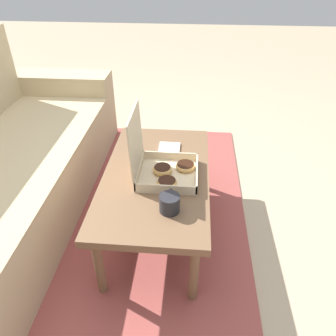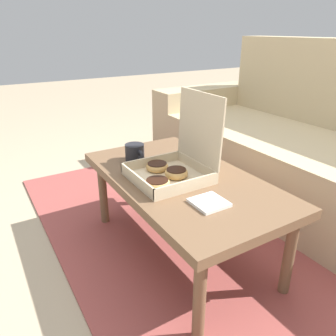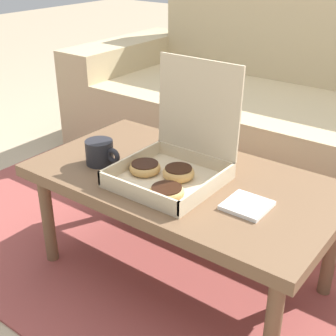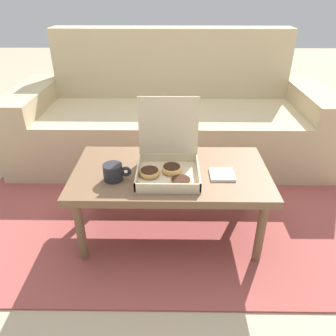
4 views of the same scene
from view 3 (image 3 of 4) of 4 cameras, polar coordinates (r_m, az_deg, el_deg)
ground_plane at (r=1.82m, az=4.26°, el=-10.76°), size 12.00×12.00×0.00m
area_rug at (r=2.03m, az=8.92°, el=-6.47°), size 2.47×1.93×0.01m
couch at (r=2.35m, az=15.89°, el=5.79°), size 2.35×0.87×0.95m
coffee_table at (r=1.52m, az=1.83°, el=-2.41°), size 1.00×0.55×0.41m
pastry_box at (r=1.46m, az=0.63°, el=0.84°), size 0.31×0.32×0.36m
coffee_mug at (r=1.58m, az=-8.25°, el=1.89°), size 0.14×0.09×0.08m
napkin_stack at (r=1.35m, az=9.61°, el=-4.51°), size 0.12×0.12×0.01m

